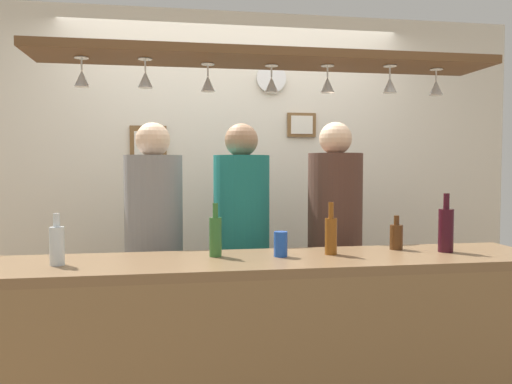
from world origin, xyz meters
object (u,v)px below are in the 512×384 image
Objects in this scene: bottle_wine_dark_red at (446,229)px; bottle_beer_amber_tall at (331,234)px; drink_can at (281,244)px; person_middle_teal_shirt at (241,236)px; bottle_beer_green_import at (215,235)px; person_right_brown_shirt at (335,232)px; bottle_soda_clear at (57,244)px; picture_frame_caricature at (148,149)px; wall_clock at (271,78)px; person_left_grey_shirt at (154,238)px; picture_frame_upper_small at (302,125)px; bottle_beer_brown_stubby at (396,236)px.

bottle_wine_dark_red reaches higher than bottle_beer_amber_tall.
bottle_wine_dark_red reaches higher than drink_can.
bottle_beer_green_import is at bearing -109.09° from person_middle_teal_shirt.
person_right_brown_shirt is 1.68m from bottle_soda_clear.
bottle_beer_amber_tall is (-0.60, 0.02, -0.02)m from bottle_wine_dark_red.
bottle_wine_dark_red is 0.88× the size of picture_frame_caricature.
person_right_brown_shirt is at bearing 53.57° from drink_can.
person_middle_teal_shirt is 0.99× the size of person_right_brown_shirt.
drink_can is 0.55× the size of wall_clock.
picture_frame_caricature reaches higher than bottle_soda_clear.
bottle_wine_dark_red is 0.86m from drink_can.
person_middle_teal_shirt is 0.68m from drink_can.
person_right_brown_shirt is 7.88× the size of wall_clock.
bottle_soda_clear is 1.02m from drink_can.
bottle_wine_dark_red reaches higher than bottle_beer_green_import.
wall_clock is (0.32, 0.71, 1.08)m from person_middle_teal_shirt.
drink_can is at bearing -99.30° from wall_clock.
picture_frame_caricature is 1.55× the size of wall_clock.
person_left_grey_shirt is 7.80× the size of picture_frame_upper_small.
bottle_beer_brown_stubby is at bearing -43.89° from picture_frame_caricature.
bottle_beer_amber_tall is (0.88, -0.65, 0.09)m from person_left_grey_shirt.
person_left_grey_shirt is at bearing 155.59° from bottle_wine_dark_red.
bottle_beer_amber_tall is at bearing -98.43° from picture_frame_upper_small.
wall_clock is (1.25, 1.42, 1.00)m from bottle_soda_clear.
bottle_beer_brown_stubby is at bearing 13.20° from bottle_beer_amber_tall.
bottle_soda_clear is 0.72m from bottle_beer_green_import.
person_middle_teal_shirt is (0.52, 0.00, 0.00)m from person_left_grey_shirt.
wall_clock reaches higher than bottle_wine_dark_red.
wall_clock reaches higher than person_right_brown_shirt.
bottle_beer_amber_tall is (-0.39, -0.09, 0.03)m from bottle_beer_brown_stubby.
person_middle_teal_shirt is 0.65m from bottle_beer_green_import.
bottle_wine_dark_red is (0.22, -0.11, 0.05)m from bottle_beer_brown_stubby.
person_left_grey_shirt is 1.12m from person_right_brown_shirt.
bottle_beer_brown_stubby is 1.68m from wall_clock.
bottle_beer_amber_tall is 0.57m from bottle_beer_green_import.
picture_frame_caricature is 1.15m from picture_frame_upper_small.
wall_clock is (-0.27, 0.71, 1.07)m from person_right_brown_shirt.
bottle_beer_amber_tall is 1.18× the size of picture_frame_upper_small.
person_left_grey_shirt reaches higher than bottle_beer_amber_tall.
bottle_beer_amber_tall is at bearing -166.80° from bottle_beer_brown_stubby.
person_left_grey_shirt is at bearing 60.92° from bottle_soda_clear.
person_right_brown_shirt is 0.58m from bottle_beer_brown_stubby.
drink_can is 1.62m from picture_frame_caricature.
person_left_grey_shirt is 0.90m from picture_frame_caricature.
bottle_beer_amber_tall is at bearing 177.77° from bottle_wine_dark_red.
bottle_beer_amber_tall is 1.00× the size of bottle_beer_green_import.
person_right_brown_shirt is 1.02m from picture_frame_upper_small.
bottle_beer_brown_stubby is 0.65m from drink_can.
bottle_beer_green_import is at bearing 169.72° from drink_can.
drink_can is at bearing -175.84° from bottle_beer_amber_tall.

